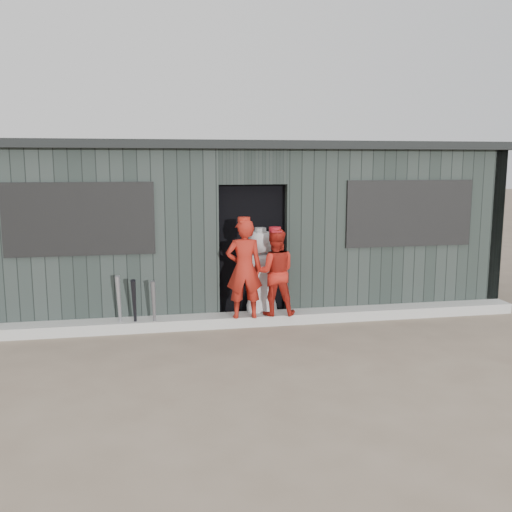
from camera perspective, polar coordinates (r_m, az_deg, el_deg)
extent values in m
plane|color=#73614F|center=(6.62, 2.99, -11.08)|extent=(80.00, 80.00, 0.00)
cube|color=#A8A9A3|center=(8.29, -0.03, -6.30)|extent=(8.00, 0.36, 0.15)
cone|color=#95959D|center=(7.99, -13.52, -4.70)|extent=(0.09, 0.20, 0.81)
cone|color=slate|center=(7.94, -10.17, -4.98)|extent=(0.09, 0.19, 0.73)
cone|color=black|center=(7.92, -12.06, -4.89)|extent=(0.08, 0.34, 0.78)
imported|color=#9E1E13|center=(7.93, -1.20, -1.29)|extent=(0.53, 0.36, 1.40)
imported|color=#AC1F15|center=(8.10, 1.88, -1.62)|extent=(0.66, 0.55, 1.24)
imported|color=#BEBEBE|center=(8.38, 0.44, -1.91)|extent=(0.78, 0.66, 1.35)
cube|color=black|center=(9.70, -1.89, 2.76)|extent=(7.60, 2.70, 2.20)
cube|color=#2C3431|center=(8.23, -16.00, 1.57)|extent=(3.50, 0.20, 2.50)
cube|color=#2B3330|center=(9.01, 13.84, 2.31)|extent=(3.50, 0.20, 2.50)
cube|color=#272F2C|center=(8.26, -0.40, 8.92)|extent=(1.00, 0.20, 0.50)
cube|color=#272F2C|center=(11.00, 18.65, 3.31)|extent=(0.20, 3.00, 2.50)
cube|color=#2B332F|center=(11.08, -3.02, 3.83)|extent=(8.00, 0.20, 2.50)
cube|color=black|center=(9.64, -1.93, 10.81)|extent=(8.30, 3.30, 0.12)
cube|color=black|center=(8.09, -17.22, 3.53)|extent=(2.00, 0.04, 1.00)
cube|color=black|center=(8.93, 15.11, 4.14)|extent=(2.00, 0.04, 1.00)
cube|color=black|center=(8.80, -2.18, 3.07)|extent=(0.22, 0.22, 0.93)
cube|color=black|center=(8.88, -1.35, 2.80)|extent=(0.20, 0.16, 0.79)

